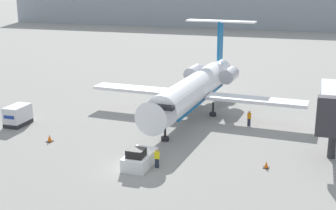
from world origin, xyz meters
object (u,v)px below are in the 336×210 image
(worker_near_tug, at_px, (157,158))
(worker_by_wing, at_px, (249,118))
(airplane_main, at_px, (195,88))
(jet_bridge, at_px, (335,106))
(traffic_cone_left, at_px, (50,138))
(luggage_cart, at_px, (18,115))
(pushback_tug, at_px, (140,158))
(traffic_cone_right, at_px, (266,165))

(worker_near_tug, bearing_deg, worker_by_wing, 67.77)
(airplane_main, distance_m, jet_bridge, 16.97)
(traffic_cone_left, bearing_deg, luggage_cart, 149.25)
(airplane_main, bearing_deg, jet_bridge, -26.41)
(pushback_tug, distance_m, traffic_cone_left, 11.17)
(luggage_cart, xyz_separation_m, jet_bridge, (32.68, 2.03, 3.34))
(airplane_main, relative_size, jet_bridge, 2.59)
(worker_by_wing, height_order, traffic_cone_right, worker_by_wing)
(worker_near_tug, bearing_deg, traffic_cone_right, 17.35)
(worker_by_wing, height_order, traffic_cone_left, worker_by_wing)
(traffic_cone_right, bearing_deg, worker_by_wing, 105.46)
(luggage_cart, relative_size, traffic_cone_right, 5.09)
(pushback_tug, bearing_deg, luggage_cart, 158.30)
(airplane_main, bearing_deg, traffic_cone_right, -53.67)
(jet_bridge, bearing_deg, pushback_tug, -150.88)
(pushback_tug, bearing_deg, worker_near_tug, 3.87)
(pushback_tug, xyz_separation_m, jet_bridge, (15.74, 8.77, 3.75))
(worker_near_tug, height_order, traffic_cone_right, worker_near_tug)
(pushback_tug, relative_size, traffic_cone_left, 5.55)
(pushback_tug, relative_size, worker_near_tug, 2.30)
(pushback_tug, xyz_separation_m, traffic_cone_left, (-10.74, 3.06, -0.35))
(luggage_cart, height_order, worker_by_wing, luggage_cart)
(pushback_tug, bearing_deg, airplane_main, 87.96)
(luggage_cart, height_order, jet_bridge, jet_bridge)
(pushback_tug, relative_size, luggage_cart, 1.27)
(traffic_cone_left, bearing_deg, traffic_cone_right, -0.46)
(worker_by_wing, height_order, jet_bridge, jet_bridge)
(worker_near_tug, height_order, worker_by_wing, worker_near_tug)
(pushback_tug, xyz_separation_m, worker_by_wing, (7.31, 14.22, 0.21))
(worker_near_tug, distance_m, worker_by_wing, 15.25)
(pushback_tug, bearing_deg, jet_bridge, 29.12)
(airplane_main, height_order, traffic_cone_left, airplane_main)
(worker_near_tug, bearing_deg, airplane_main, 93.38)
(worker_near_tug, relative_size, traffic_cone_left, 2.42)
(airplane_main, xyz_separation_m, jet_bridge, (15.16, -7.53, 1.14))
(traffic_cone_left, distance_m, jet_bridge, 27.40)
(traffic_cone_left, bearing_deg, jet_bridge, 12.17)
(airplane_main, height_order, worker_by_wing, airplane_main)
(luggage_cart, distance_m, worker_near_tug, 19.63)
(traffic_cone_right, bearing_deg, traffic_cone_left, 179.54)
(traffic_cone_right, distance_m, jet_bridge, 8.94)
(airplane_main, relative_size, pushback_tug, 6.50)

